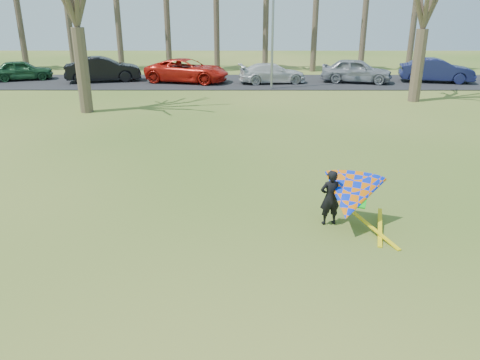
{
  "coord_description": "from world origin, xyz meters",
  "views": [
    {
      "loc": [
        0.03,
        -8.99,
        5.22
      ],
      "look_at": [
        0.0,
        2.0,
        1.1
      ],
      "focal_mm": 35.0,
      "sensor_mm": 36.0,
      "label": 1
    }
  ],
  "objects_px": {
    "car_2": "(187,71)",
    "kite_flyer": "(349,197)",
    "car_5": "(436,70)",
    "car_4": "(356,71)",
    "car_0": "(22,70)",
    "streetlight": "(275,18)",
    "car_1": "(103,69)",
    "car_3": "(272,73)"
  },
  "relations": [
    {
      "from": "car_2",
      "to": "kite_flyer",
      "type": "xyz_separation_m",
      "value": [
        6.48,
        -23.16,
        -0.03
      ]
    },
    {
      "from": "car_2",
      "to": "car_5",
      "type": "xyz_separation_m",
      "value": [
        17.66,
        0.04,
        0.01
      ]
    },
    {
      "from": "car_4",
      "to": "kite_flyer",
      "type": "xyz_separation_m",
      "value": [
        -5.47,
        -23.04,
        -0.05
      ]
    },
    {
      "from": "car_2",
      "to": "kite_flyer",
      "type": "height_order",
      "value": "kite_flyer"
    },
    {
      "from": "car_0",
      "to": "car_4",
      "type": "bearing_deg",
      "value": -112.61
    },
    {
      "from": "streetlight",
      "to": "kite_flyer",
      "type": "distance_m",
      "value": 20.78
    },
    {
      "from": "car_0",
      "to": "car_1",
      "type": "distance_m",
      "value": 6.15
    },
    {
      "from": "streetlight",
      "to": "car_0",
      "type": "height_order",
      "value": "streetlight"
    },
    {
      "from": "car_5",
      "to": "car_3",
      "type": "bearing_deg",
      "value": 104.01
    },
    {
      "from": "car_0",
      "to": "car_5",
      "type": "xyz_separation_m",
      "value": [
        29.82,
        -0.89,
        0.11
      ]
    },
    {
      "from": "car_0",
      "to": "car_4",
      "type": "relative_size",
      "value": 0.86
    },
    {
      "from": "kite_flyer",
      "to": "car_3",
      "type": "bearing_deg",
      "value": 91.19
    },
    {
      "from": "streetlight",
      "to": "car_0",
      "type": "relative_size",
      "value": 1.9
    },
    {
      "from": "kite_flyer",
      "to": "streetlight",
      "type": "bearing_deg",
      "value": 91.42
    },
    {
      "from": "car_4",
      "to": "car_1",
      "type": "bearing_deg",
      "value": 103.57
    },
    {
      "from": "streetlight",
      "to": "car_2",
      "type": "distance_m",
      "value": 7.47
    },
    {
      "from": "car_2",
      "to": "car_3",
      "type": "bearing_deg",
      "value": -80.29
    },
    {
      "from": "car_0",
      "to": "kite_flyer",
      "type": "height_order",
      "value": "kite_flyer"
    },
    {
      "from": "car_1",
      "to": "car_3",
      "type": "height_order",
      "value": "car_1"
    },
    {
      "from": "car_0",
      "to": "car_2",
      "type": "bearing_deg",
      "value": -114.51
    },
    {
      "from": "car_0",
      "to": "kite_flyer",
      "type": "relative_size",
      "value": 1.76
    },
    {
      "from": "car_2",
      "to": "car_4",
      "type": "bearing_deg",
      "value": -77.02
    },
    {
      "from": "car_5",
      "to": "car_4",
      "type": "bearing_deg",
      "value": 103.4
    },
    {
      "from": "streetlight",
      "to": "car_3",
      "type": "relative_size",
      "value": 1.71
    },
    {
      "from": "car_3",
      "to": "car_4",
      "type": "xyz_separation_m",
      "value": [
        5.95,
        0.29,
        0.15
      ]
    },
    {
      "from": "car_1",
      "to": "car_3",
      "type": "relative_size",
      "value": 1.12
    },
    {
      "from": "car_0",
      "to": "car_2",
      "type": "height_order",
      "value": "car_2"
    },
    {
      "from": "streetlight",
      "to": "car_0",
      "type": "xyz_separation_m",
      "value": [
        -18.13,
        3.63,
        -3.69
      ]
    },
    {
      "from": "kite_flyer",
      "to": "car_2",
      "type": "bearing_deg",
      "value": 105.62
    },
    {
      "from": "car_4",
      "to": "car_5",
      "type": "bearing_deg",
      "value": -73.58
    },
    {
      "from": "streetlight",
      "to": "car_1",
      "type": "bearing_deg",
      "value": 166.0
    },
    {
      "from": "car_1",
      "to": "kite_flyer",
      "type": "bearing_deg",
      "value": -166.56
    },
    {
      "from": "car_0",
      "to": "car_3",
      "type": "height_order",
      "value": "car_0"
    },
    {
      "from": "car_0",
      "to": "car_2",
      "type": "xyz_separation_m",
      "value": [
        12.17,
        -0.93,
        0.1
      ]
    },
    {
      "from": "car_3",
      "to": "car_1",
      "type": "bearing_deg",
      "value": 77.86
    },
    {
      "from": "car_0",
      "to": "kite_flyer",
      "type": "distance_m",
      "value": 30.46
    },
    {
      "from": "car_1",
      "to": "car_5",
      "type": "height_order",
      "value": "car_1"
    },
    {
      "from": "car_1",
      "to": "car_4",
      "type": "relative_size",
      "value": 1.07
    },
    {
      "from": "streetlight",
      "to": "car_4",
      "type": "relative_size",
      "value": 1.64
    },
    {
      "from": "car_2",
      "to": "car_1",
      "type": "bearing_deg",
      "value": 100.75
    },
    {
      "from": "car_0",
      "to": "car_1",
      "type": "xyz_separation_m",
      "value": [
        6.12,
        -0.64,
        0.14
      ]
    },
    {
      "from": "car_0",
      "to": "car_4",
      "type": "distance_m",
      "value": 24.14
    }
  ]
}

